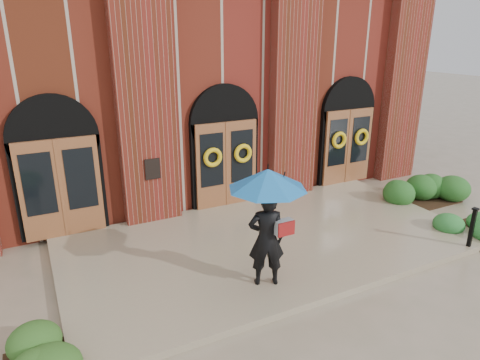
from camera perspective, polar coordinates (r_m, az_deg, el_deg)
ground at (r=10.77m, az=4.50°, el=-8.84°), size 90.00×90.00×0.00m
landing at (r=10.85m, az=4.10°, el=-8.17°), size 10.00×5.30×0.15m
church_building at (r=17.66m, az=-10.58°, el=13.81°), size 16.20×12.53×7.00m
man_with_umbrella at (r=8.29m, az=3.66°, el=-3.39°), size 2.00×2.00×2.46m
metal_post at (r=11.61m, az=28.56°, el=-5.46°), size 0.16×0.16×0.99m
hedge_wall_right at (r=14.15m, az=21.76°, el=-1.55°), size 2.92×1.17×0.75m
hedge_front_left at (r=7.72m, az=-22.86°, el=-20.80°), size 1.53×1.31×0.54m
hedge_front_right at (r=12.85m, az=28.97°, el=-5.28°), size 1.44×1.23×0.51m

